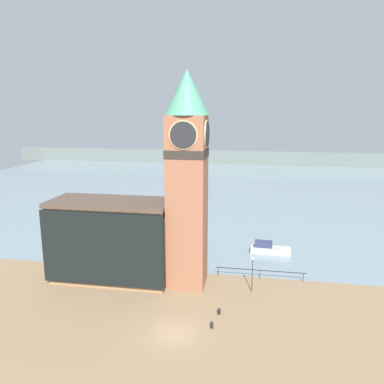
% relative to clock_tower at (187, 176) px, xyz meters
% --- Properties ---
extents(ground_plane, '(160.00, 160.00, 0.00)m').
position_rel_clock_tower_xyz_m(ground_plane, '(0.61, -10.43, -12.99)').
color(ground_plane, '#846B4C').
extents(water, '(160.00, 120.00, 0.00)m').
position_rel_clock_tower_xyz_m(water, '(0.61, 63.10, -12.99)').
color(water, gray).
rests_on(water, ground_plane).
extents(far_shoreline, '(180.00, 3.00, 5.00)m').
position_rel_clock_tower_xyz_m(far_shoreline, '(0.61, 103.10, -10.49)').
color(far_shoreline, slate).
rests_on(far_shoreline, water).
extents(pier_railing, '(10.86, 0.08, 1.09)m').
position_rel_clock_tower_xyz_m(pier_railing, '(8.54, 2.85, -12.03)').
color(pier_railing, '#232328').
rests_on(pier_railing, ground_plane).
extents(clock_tower, '(4.86, 4.86, 24.52)m').
position_rel_clock_tower_xyz_m(clock_tower, '(0.00, 0.00, 0.00)').
color(clock_tower, '#935B42').
rests_on(clock_tower, ground_plane).
extents(pier_building, '(14.41, 6.30, 9.85)m').
position_rel_clock_tower_xyz_m(pier_building, '(-9.28, -0.23, -8.04)').
color(pier_building, '#9E754C').
rests_on(pier_building, ground_plane).
extents(boat_near, '(5.73, 1.98, 1.74)m').
position_rel_clock_tower_xyz_m(boat_near, '(9.85, 11.57, -12.34)').
color(boat_near, '#B7B2A8').
rests_on(boat_near, water).
extents(mooring_bollard_near, '(0.35, 0.35, 0.64)m').
position_rel_clock_tower_xyz_m(mooring_bollard_near, '(4.40, -6.25, -12.65)').
color(mooring_bollard_near, black).
rests_on(mooring_bollard_near, ground_plane).
extents(mooring_bollard_far, '(0.32, 0.32, 0.68)m').
position_rel_clock_tower_xyz_m(mooring_bollard_far, '(3.97, -8.85, -12.62)').
color(mooring_bollard_far, black).
rests_on(mooring_bollard_far, ground_plane).
extents(lamp_post, '(0.32, 0.32, 4.16)m').
position_rel_clock_tower_xyz_m(lamp_post, '(7.59, -0.79, -10.10)').
color(lamp_post, '#2D2D33').
rests_on(lamp_post, ground_plane).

